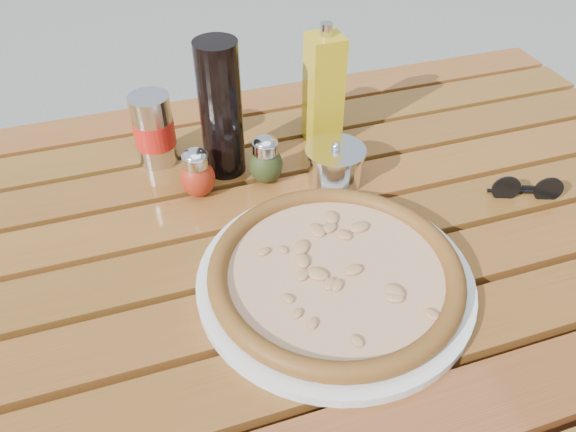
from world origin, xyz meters
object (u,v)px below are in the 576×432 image
object	(u,v)px
oregano_shaker	(266,160)
soda_can	(154,130)
olive_oil_cruet	(323,90)
plate	(335,280)
sunglasses	(526,189)
pizza	(335,271)
table	(292,277)
dark_bottle	(221,110)
pepper_shaker	(197,173)
parmesan_tin	(335,164)

from	to	relation	value
oregano_shaker	soda_can	distance (m)	0.19
olive_oil_cruet	soda_can	bearing A→B (deg)	174.91
plate	sunglasses	size ratio (longest dim) A/B	3.28
olive_oil_cruet	pizza	bearing A→B (deg)	-108.01
table	dark_bottle	xyz separation A→B (m)	(-0.05, 0.20, 0.19)
table	pizza	size ratio (longest dim) A/B	3.93
plate	dark_bottle	size ratio (longest dim) A/B	1.64
pizza	oregano_shaker	bearing A→B (deg)	94.85
plate	pepper_shaker	size ratio (longest dim) A/B	4.39
soda_can	sunglasses	bearing A→B (deg)	-28.07
oregano_shaker	sunglasses	world-z (taller)	oregano_shaker
dark_bottle	olive_oil_cruet	distance (m)	0.19
dark_bottle	soda_can	distance (m)	0.13
dark_bottle	parmesan_tin	size ratio (longest dim) A/B	2.03
oregano_shaker	olive_oil_cruet	distance (m)	0.16
table	plate	distance (m)	0.13
table	oregano_shaker	bearing A→B (deg)	87.84
dark_bottle	pepper_shaker	bearing A→B (deg)	-136.85
plate	soda_can	bearing A→B (deg)	116.47
pepper_shaker	sunglasses	bearing A→B (deg)	-19.44
pizza	pepper_shaker	bearing A→B (deg)	118.06
plate	oregano_shaker	bearing A→B (deg)	94.85
oregano_shaker	pepper_shaker	bearing A→B (deg)	-179.88
soda_can	sunglasses	distance (m)	0.60
pepper_shaker	soda_can	distance (m)	0.12
pizza	sunglasses	bearing A→B (deg)	12.24
table	soda_can	world-z (taller)	soda_can
oregano_shaker	soda_can	bearing A→B (deg)	144.61
dark_bottle	parmesan_tin	distance (m)	0.20
pizza	olive_oil_cruet	xyz separation A→B (m)	(0.11, 0.33, 0.07)
table	plate	bearing A→B (deg)	-74.51
table	sunglasses	xyz separation A→B (m)	(0.37, -0.02, 0.09)
dark_bottle	olive_oil_cruet	size ratio (longest dim) A/B	1.05
dark_bottle	table	bearing A→B (deg)	-76.28
pizza	soda_can	xyz separation A→B (m)	(-0.18, 0.36, 0.04)
pepper_shaker	dark_bottle	size ratio (longest dim) A/B	0.37
soda_can	olive_oil_cruet	size ratio (longest dim) A/B	0.57
soda_can	olive_oil_cruet	world-z (taller)	olive_oil_cruet
oregano_shaker	parmesan_tin	distance (m)	0.11
plate	dark_bottle	distance (m)	0.32
pizza	pepper_shaker	xyz separation A→B (m)	(-0.13, 0.24, 0.02)
sunglasses	pizza	bearing A→B (deg)	-146.95
parmesan_tin	pizza	bearing A→B (deg)	-111.58
parmesan_tin	olive_oil_cruet	bearing A→B (deg)	78.66
pizza	pepper_shaker	world-z (taller)	pepper_shaker
table	oregano_shaker	xyz separation A→B (m)	(0.01, 0.15, 0.11)
table	dark_bottle	world-z (taller)	dark_bottle
plate	dark_bottle	xyz separation A→B (m)	(-0.08, 0.30, 0.10)
dark_bottle	olive_oil_cruet	xyz separation A→B (m)	(0.18, 0.03, -0.01)
pizza	sunglasses	distance (m)	0.36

